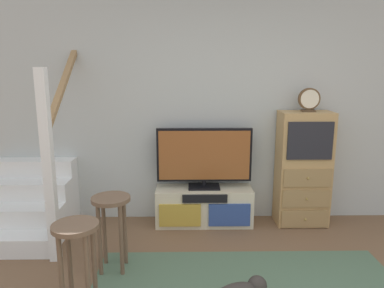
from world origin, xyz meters
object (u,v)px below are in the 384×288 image
object	(u,v)px
television	(204,157)
side_cabinet	(303,169)
desk_clock	(309,100)
bar_stool_far	(112,216)
media_console	(204,206)
bar_stool_near	(77,246)

from	to	relation	value
television	side_cabinet	distance (m)	1.14
desk_clock	bar_stool_far	size ratio (longest dim) A/B	0.38
television	bar_stool_far	size ratio (longest dim) A/B	1.56
media_console	bar_stool_near	size ratio (longest dim) A/B	1.61
side_cabinet	desk_clock	size ratio (longest dim) A/B	5.03
television	bar_stool_far	bearing A→B (deg)	-130.75
media_console	bar_stool_far	world-z (taller)	bar_stool_far
side_cabinet	bar_stool_near	world-z (taller)	side_cabinet
media_console	desk_clock	distance (m)	1.68
media_console	television	size ratio (longest dim) A/B	1.03
media_console	desk_clock	xyz separation A→B (m)	(1.15, -0.00, 1.23)
television	bar_stool_near	bearing A→B (deg)	-123.21
side_cabinet	bar_stool_far	size ratio (longest dim) A/B	1.90
media_console	desk_clock	size ratio (longest dim) A/B	4.23
bar_stool_near	bar_stool_far	distance (m)	0.56
television	bar_stool_near	xyz separation A→B (m)	(-1.01, -1.54, -0.29)
desk_clock	bar_stool_near	world-z (taller)	desk_clock
media_console	television	bearing A→B (deg)	90.00
side_cabinet	bar_stool_near	xyz separation A→B (m)	(-2.14, -1.53, -0.14)
desk_clock	bar_stool_far	world-z (taller)	desk_clock
desk_clock	bar_stool_near	bearing A→B (deg)	-144.94
television	side_cabinet	bearing A→B (deg)	-0.69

